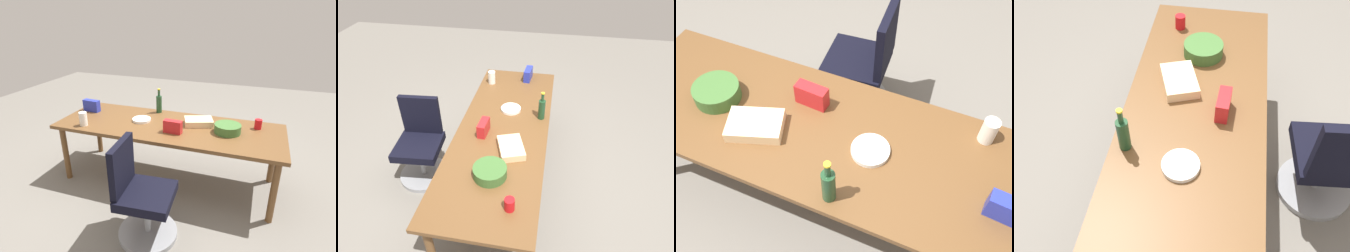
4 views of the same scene
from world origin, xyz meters
The scene contains 11 objects.
ground_plane centered at (0.00, 0.00, 0.00)m, with size 10.00×10.00×0.00m, color slate.
conference_table centered at (0.00, 0.00, 0.68)m, with size 2.60×0.92×0.75m.
office_chair centered at (-0.06, 0.94, 0.38)m, with size 0.56×0.56×0.96m.
chip_bag_blue centered at (1.11, -0.12, 0.82)m, with size 0.22×0.08×0.15m, color #2633AC.
paper_plate_stack centered at (0.35, -0.02, 0.76)m, with size 0.22×0.22×0.03m, color white.
salad_bowl centered at (-0.68, -0.01, 0.79)m, with size 0.29×0.29×0.10m, color #3C672F.
wine_bottle centered at (0.25, -0.37, 0.87)m, with size 0.09×0.09×0.32m.
chip_bag_red centered at (-0.11, 0.18, 0.82)m, with size 0.20×0.08×0.14m, color red.
red_solo_cup centered at (-0.99, -0.23, 0.80)m, with size 0.08×0.08×0.11m, color red.
sheet_cake centered at (-0.33, -0.14, 0.78)m, with size 0.32×0.22×0.07m, color beige.
mayo_jar centered at (0.92, 0.32, 0.83)m, with size 0.09×0.09×0.16m, color white.
Camera 1 is at (-0.95, 2.76, 1.99)m, focal length 29.26 mm.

